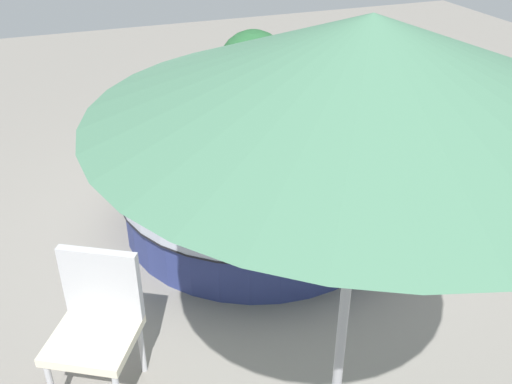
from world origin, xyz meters
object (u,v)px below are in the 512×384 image
(patio_chair, at_px, (97,315))
(patio_umbrella, at_px, (368,71))
(throw_pillow_0, at_px, (304,199))
(throw_pillow_1, at_px, (344,175))
(round_bed, at_px, (256,196))
(throw_pillow_2, at_px, (326,149))
(planter, at_px, (253,71))

(patio_chair, xyz_separation_m, patio_umbrella, (-1.10, 1.15, 1.83))
(throw_pillow_0, bearing_deg, throw_pillow_1, -155.07)
(round_bed, relative_size, throw_pillow_1, 4.60)
(throw_pillow_2, bearing_deg, throw_pillow_1, 80.64)
(patio_umbrella, relative_size, planter, 2.11)
(round_bed, xyz_separation_m, throw_pillow_2, (-0.75, -0.06, 0.35))
(patio_umbrella, bearing_deg, planter, -105.24)
(throw_pillow_1, relative_size, patio_umbrella, 0.21)
(throw_pillow_0, height_order, throw_pillow_1, throw_pillow_1)
(patio_chair, distance_m, planter, 4.55)
(throw_pillow_2, bearing_deg, round_bed, 4.49)
(throw_pillow_1, distance_m, patio_umbrella, 3.03)
(patio_chair, bearing_deg, planter, -92.33)
(throw_pillow_0, distance_m, patio_chair, 1.95)
(throw_pillow_1, xyz_separation_m, planter, (-0.16, -2.82, 0.08))
(throw_pillow_0, xyz_separation_m, patio_umbrella, (0.69, 1.92, 1.77))
(patio_umbrella, xyz_separation_m, planter, (-1.36, -4.98, -1.68))
(throw_pillow_2, relative_size, planter, 0.42)
(planter, bearing_deg, throw_pillow_1, 86.70)
(throw_pillow_1, distance_m, planter, 2.82)
(patio_umbrella, bearing_deg, patio_chair, -46.29)
(throw_pillow_1, bearing_deg, throw_pillow_2, -99.36)
(throw_pillow_0, relative_size, planter, 0.36)
(round_bed, xyz_separation_m, patio_umbrella, (0.53, 2.65, 2.11))
(throw_pillow_2, height_order, patio_umbrella, patio_umbrella)
(throw_pillow_0, bearing_deg, planter, -102.34)
(throw_pillow_1, relative_size, patio_chair, 0.57)
(round_bed, distance_m, throw_pillow_2, 0.83)
(planter, bearing_deg, throw_pillow_0, 77.66)
(round_bed, bearing_deg, throw_pillow_0, 101.95)
(throw_pillow_0, relative_size, patio_umbrella, 0.17)
(round_bed, bearing_deg, throw_pillow_1, 143.22)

